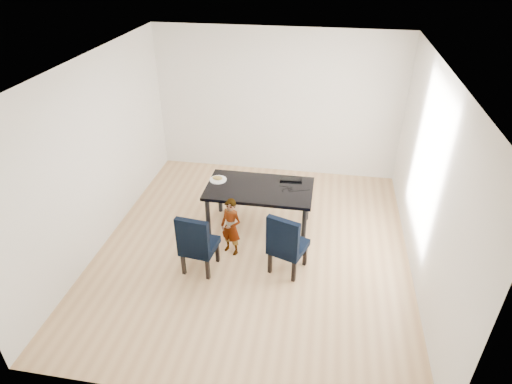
% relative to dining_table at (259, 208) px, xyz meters
% --- Properties ---
extents(floor, '(4.50, 5.00, 0.01)m').
position_rel_dining_table_xyz_m(floor, '(0.00, -0.50, -0.38)').
color(floor, tan).
rests_on(floor, ground).
extents(ceiling, '(4.50, 5.00, 0.01)m').
position_rel_dining_table_xyz_m(ceiling, '(0.00, -0.50, 2.33)').
color(ceiling, white).
rests_on(ceiling, wall_back).
extents(wall_back, '(4.50, 0.01, 2.70)m').
position_rel_dining_table_xyz_m(wall_back, '(0.00, 2.00, 0.98)').
color(wall_back, white).
rests_on(wall_back, ground).
extents(wall_front, '(4.50, 0.01, 2.70)m').
position_rel_dining_table_xyz_m(wall_front, '(0.00, -3.00, 0.98)').
color(wall_front, white).
rests_on(wall_front, ground).
extents(wall_left, '(0.01, 5.00, 2.70)m').
position_rel_dining_table_xyz_m(wall_left, '(-2.25, -0.50, 0.98)').
color(wall_left, silver).
rests_on(wall_left, ground).
extents(wall_right, '(0.01, 5.00, 2.70)m').
position_rel_dining_table_xyz_m(wall_right, '(2.25, -0.50, 0.98)').
color(wall_right, silver).
rests_on(wall_right, ground).
extents(dining_table, '(1.60, 0.90, 0.75)m').
position_rel_dining_table_xyz_m(dining_table, '(0.00, 0.00, 0.00)').
color(dining_table, black).
rests_on(dining_table, floor).
extents(chair_left, '(0.50, 0.51, 0.93)m').
position_rel_dining_table_xyz_m(chair_left, '(-0.65, -1.06, 0.09)').
color(chair_left, black).
rests_on(chair_left, floor).
extents(chair_right, '(0.58, 0.59, 0.94)m').
position_rel_dining_table_xyz_m(chair_right, '(0.54, -0.88, 0.10)').
color(chair_right, black).
rests_on(chair_right, floor).
extents(child, '(0.38, 0.32, 0.89)m').
position_rel_dining_table_xyz_m(child, '(-0.30, -0.65, 0.07)').
color(child, '#F13E14').
rests_on(child, floor).
extents(plate, '(0.28, 0.28, 0.01)m').
position_rel_dining_table_xyz_m(plate, '(-0.67, 0.11, 0.38)').
color(plate, white).
rests_on(plate, dining_table).
extents(sandwich, '(0.18, 0.13, 0.06)m').
position_rel_dining_table_xyz_m(sandwich, '(-0.67, 0.10, 0.42)').
color(sandwich, olive).
rests_on(sandwich, plate).
extents(laptop, '(0.35, 0.24, 0.03)m').
position_rel_dining_table_xyz_m(laptop, '(0.44, 0.35, 0.39)').
color(laptop, black).
rests_on(laptop, dining_table).
extents(cable_tangle, '(0.18, 0.18, 0.01)m').
position_rel_dining_table_xyz_m(cable_tangle, '(0.42, -0.01, 0.38)').
color(cable_tangle, black).
rests_on(cable_tangle, dining_table).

